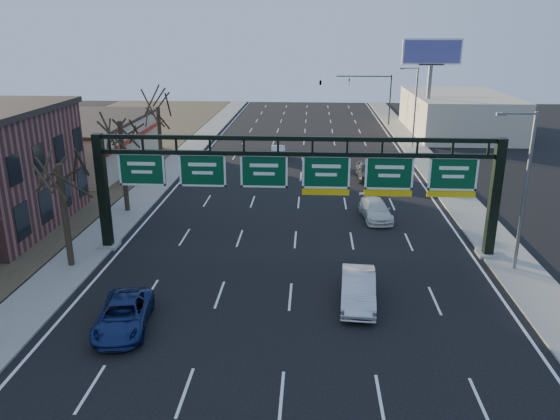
# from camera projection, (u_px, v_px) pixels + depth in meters

# --- Properties ---
(ground) EXTENTS (160.00, 160.00, 0.00)m
(ground) POSITION_uv_depth(u_px,v_px,m) (289.00, 316.00, 26.13)
(ground) COLOR black
(ground) RESTS_ON ground
(sidewalk_left) EXTENTS (3.00, 120.00, 0.12)m
(sidewalk_left) POSITION_uv_depth(u_px,v_px,m) (147.00, 192.00, 45.77)
(sidewalk_left) COLOR gray
(sidewalk_left) RESTS_ON ground
(sidewalk_right) EXTENTS (3.00, 120.00, 0.12)m
(sidewalk_right) POSITION_uv_depth(u_px,v_px,m) (456.00, 197.00, 44.34)
(sidewalk_right) COLOR gray
(sidewalk_right) RESTS_ON ground
(dirt_strip_left) EXTENTS (21.00, 120.00, 0.06)m
(dirt_strip_left) POSITION_uv_depth(u_px,v_px,m) (6.00, 190.00, 46.47)
(dirt_strip_left) COLOR #473D2B
(dirt_strip_left) RESTS_ON ground
(lane_markings) EXTENTS (21.60, 120.00, 0.01)m
(lane_markings) POSITION_uv_depth(u_px,v_px,m) (299.00, 195.00, 45.07)
(lane_markings) COLOR white
(lane_markings) RESTS_ON ground
(sign_gantry) EXTENTS (24.60, 1.20, 7.20)m
(sign_gantry) POSITION_uv_depth(u_px,v_px,m) (298.00, 179.00, 32.24)
(sign_gantry) COLOR black
(sign_gantry) RESTS_ON ground
(cream_strip) EXTENTS (10.90, 18.40, 4.70)m
(cream_strip) POSITION_uv_depth(u_px,v_px,m) (85.00, 142.00, 54.06)
(cream_strip) COLOR #B8B198
(cream_strip) RESTS_ON ground
(building_right_distant) EXTENTS (12.00, 20.00, 5.00)m
(building_right_distant) POSITION_uv_depth(u_px,v_px,m) (457.00, 113.00, 71.57)
(building_right_distant) COLOR #B8B198
(building_right_distant) RESTS_ON ground
(tree_gantry) EXTENTS (3.60, 3.60, 8.48)m
(tree_gantry) POSITION_uv_depth(u_px,v_px,m) (56.00, 145.00, 29.34)
(tree_gantry) COLOR black
(tree_gantry) RESTS_ON sidewalk_left
(tree_mid) EXTENTS (3.60, 3.60, 9.24)m
(tree_mid) POSITION_uv_depth(u_px,v_px,m) (118.00, 106.00, 38.57)
(tree_mid) COLOR black
(tree_mid) RESTS_ON sidewalk_left
(tree_far) EXTENTS (3.60, 3.60, 8.86)m
(tree_far) POSITION_uv_depth(u_px,v_px,m) (157.00, 95.00, 48.16)
(tree_far) COLOR black
(tree_far) RESTS_ON sidewalk_left
(streetlight_near) EXTENTS (2.15, 0.22, 9.00)m
(streetlight_near) POSITION_uv_depth(u_px,v_px,m) (524.00, 184.00, 29.51)
(streetlight_near) COLOR slate
(streetlight_near) RESTS_ON sidewalk_right
(streetlight_far) EXTENTS (2.15, 0.22, 9.00)m
(streetlight_far) POSITION_uv_depth(u_px,v_px,m) (414.00, 103.00, 61.71)
(streetlight_far) COLOR slate
(streetlight_far) RESTS_ON sidewalk_right
(billboard_right) EXTENTS (7.00, 0.50, 12.00)m
(billboard_right) POSITION_uv_depth(u_px,v_px,m) (431.00, 64.00, 65.03)
(billboard_right) COLOR slate
(billboard_right) RESTS_ON ground
(traffic_signal_mast) EXTENTS (10.16, 0.54, 7.00)m
(traffic_signal_mast) POSITION_uv_depth(u_px,v_px,m) (347.00, 86.00, 76.16)
(traffic_signal_mast) COLOR black
(traffic_signal_mast) RESTS_ON ground
(car_blue_suv) EXTENTS (2.83, 5.04, 1.33)m
(car_blue_suv) POSITION_uv_depth(u_px,v_px,m) (123.00, 315.00, 24.87)
(car_blue_suv) COLOR navy
(car_blue_suv) RESTS_ON ground
(car_silver_sedan) EXTENTS (1.96, 4.84, 1.56)m
(car_silver_sedan) POSITION_uv_depth(u_px,v_px,m) (358.00, 289.00, 27.09)
(car_silver_sedan) COLOR #B4B4B9
(car_silver_sedan) RESTS_ON ground
(car_white_wagon) EXTENTS (2.34, 4.79, 1.34)m
(car_white_wagon) POSITION_uv_depth(u_px,v_px,m) (376.00, 210.00, 39.31)
(car_white_wagon) COLOR silver
(car_white_wagon) RESTS_ON ground
(car_grey_far) EXTENTS (2.03, 4.77, 1.61)m
(car_grey_far) POSITION_uv_depth(u_px,v_px,m) (368.00, 171.00, 49.65)
(car_grey_far) COLOR #3D3F42
(car_grey_far) RESTS_ON ground
(car_silver_distant) EXTENTS (1.72, 4.22, 1.36)m
(car_silver_distant) POSITION_uv_depth(u_px,v_px,m) (278.00, 153.00, 57.25)
(car_silver_distant) COLOR #AFAFB4
(car_silver_distant) RESTS_ON ground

